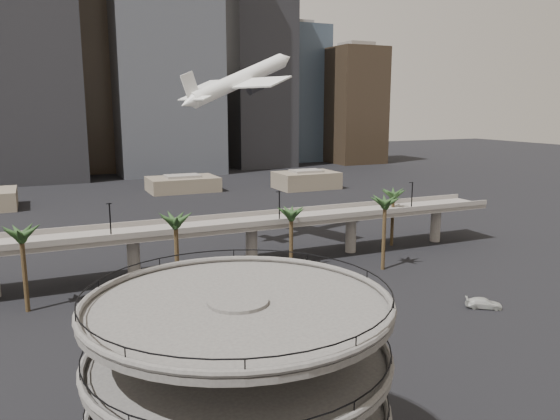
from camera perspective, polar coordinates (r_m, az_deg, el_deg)
name	(u,v)px	position (r m, az deg, el deg)	size (l,w,h in m)	color
parking_ramp	(239,383)	(42.07, -4.29, -17.61)	(22.20, 22.20, 17.35)	#4E4C49
overpass	(195,232)	(99.80, -8.90, -2.33)	(130.00, 9.30, 14.70)	slate
palm_trees	(271,213)	(95.47, -1.00, -0.37)	(76.40, 18.40, 14.00)	#48381E
low_buildings	(144,189)	(185.97, -14.04, 2.18)	(135.00, 27.50, 6.80)	#685C4C
skyline	(126,69)	(259.60, -15.75, 13.98)	(269.00, 86.00, 125.24)	gray
airborne_jet	(240,80)	(115.05, -4.25, 13.35)	(28.99, 26.84, 13.47)	white
car_a	(191,351)	(68.94, -9.25, -14.30)	(1.73, 4.30, 1.47)	#A81A18
car_b	(328,317)	(78.16, 5.00, -11.08)	(1.53, 4.38, 1.44)	black
car_c	(484,303)	(88.34, 20.51, -9.10)	(2.12, 5.23, 1.52)	#BBBCB8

